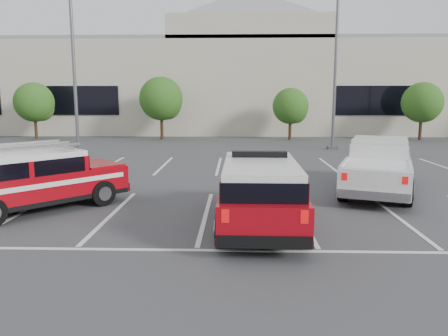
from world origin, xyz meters
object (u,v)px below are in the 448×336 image
Objects in this scene: tree_mid_right at (292,107)px; white_pickup at (378,171)px; convention_building at (230,82)px; tree_right at (423,104)px; light_pole_left at (74,62)px; ladder_suv at (34,184)px; tree_mid_left at (162,100)px; light_pole_mid at (335,66)px; fire_chief_suv at (260,197)px; tree_left at (36,104)px.

white_pickup is (0.82, -18.61, -1.76)m from tree_mid_right.
convention_building reaches higher than tree_right.
light_pole_left is 12.72m from ladder_suv.
ladder_suv is at bearing -90.55° from tree_mid_left.
light_pole_left is at bearing -165.07° from light_pole_mid.
light_pole_left is 1.00× the size of light_pole_mid.
light_pole_left is at bearing 126.92° from fire_chief_suv.
tree_right reaches higher than ladder_suv.
convention_building is 5.86× the size of light_pole_left.
light_pole_mid is (11.91, -6.05, 2.14)m from tree_mid_left.
tree_right reaches higher than fire_chief_suv.
white_pickup is 1.27× the size of ladder_suv.
light_pole_mid is 13.38m from white_pickup.
tree_mid_right is at bearing -180.00° from tree_right.
convention_building is 10.99× the size of fire_chief_suv.
tree_mid_right is 0.73× the size of fire_chief_suv.
light_pole_mid reaches higher than tree_right.
convention_building reaches higher than fire_chief_suv.
tree_mid_left is 0.96× the size of ladder_suv.
light_pole_mid is at bearing 104.82° from white_pickup.
tree_left is 22.86m from light_pole_mid.
light_pole_left is 16.64m from fire_chief_suv.
tree_mid_left is at bearing 106.24° from fire_chief_suv.
tree_right reaches higher than white_pickup.
tree_left is at bearing -146.95° from convention_building.
light_pole_mid is (6.82, -15.86, 0.47)m from convention_building.
tree_left is at bearing 164.57° from light_pole_mid.
convention_building is 18.11m from tree_left.
light_pole_left is at bearing -107.10° from tree_mid_left.
tree_right is at bearing -0.00° from tree_mid_left.
light_pole_left is 1.88× the size of fire_chief_suv.
light_pole_left is (-8.18, -19.86, 0.47)m from convention_building.
convention_building is 11.89× the size of ladder_suv.
fire_chief_suv is at bearing -108.05° from light_pole_mid.
white_pickup is at bearing -59.83° from tree_mid_left.
convention_building reaches higher than ladder_suv.
fire_chief_suv is (-5.52, -16.95, -4.40)m from light_pole_mid.
convention_building reaches higher than tree_mid_left.
light_pole_mid reaches higher than tree_left.
white_pickup is (20.82, -18.61, -2.03)m from tree_left.
tree_left is 0.91× the size of tree_mid_left.
tree_left is at bearing 124.52° from light_pole_left.
tree_mid_left reaches higher than tree_right.
tree_mid_left is 0.47× the size of light_pole_mid.
tree_mid_left is 13.53m from light_pole_mid.
tree_mid_right reaches higher than ladder_suv.
tree_left reaches higher than fire_chief_suv.
tree_mid_left is 10.01m from tree_mid_right.
light_pole_left reaches higher than tree_right.
fire_chief_suv is at bearing -115.55° from white_pickup.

